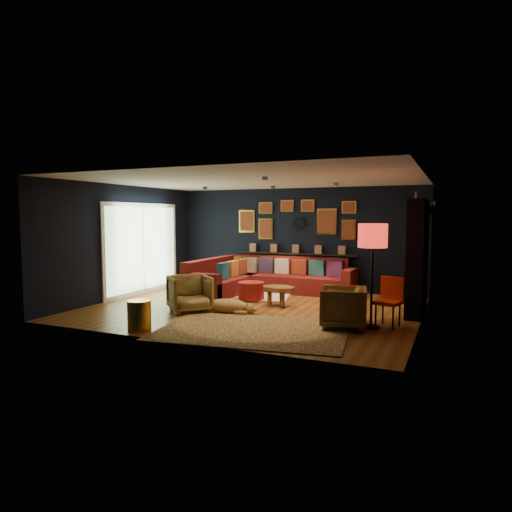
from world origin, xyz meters
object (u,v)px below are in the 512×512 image
at_px(pouf, 251,291).
at_px(armchair_right, 343,305).
at_px(dog, 228,303).
at_px(sectional, 260,280).
at_px(armchair_left, 190,292).
at_px(orange_chair, 390,297).
at_px(gold_stool, 139,315).
at_px(floor_lamp, 373,240).
at_px(coffee_table, 278,290).

relative_size(pouf, armchair_right, 0.76).
bearing_deg(dog, sectional, 90.57).
bearing_deg(armchair_left, dog, -33.08).
bearing_deg(sectional, orange_chair, -33.52).
height_order(gold_stool, floor_lamp, floor_lamp).
bearing_deg(floor_lamp, pouf, 152.98).
bearing_deg(coffee_table, sectional, 126.24).
relative_size(pouf, gold_stool, 1.20).
xyz_separation_m(armchair_left, dog, (0.75, 0.18, -0.20)).
relative_size(coffee_table, gold_stool, 1.83).
relative_size(floor_lamp, dog, 1.54).
relative_size(pouf, orange_chair, 0.69).
xyz_separation_m(orange_chair, dog, (-3.03, -0.18, -0.30)).
distance_m(pouf, dog, 1.42).
xyz_separation_m(armchair_right, gold_stool, (-3.08, -1.49, -0.14)).
bearing_deg(armchair_right, sectional, -146.10).
relative_size(pouf, floor_lamp, 0.33).
xyz_separation_m(sectional, armchair_right, (2.67, -2.67, 0.06)).
bearing_deg(gold_stool, pouf, 78.84).
distance_m(sectional, floor_lamp, 4.15).
height_order(armchair_left, gold_stool, armchair_left).
height_order(sectional, floor_lamp, floor_lamp).
height_order(pouf, dog, pouf).
height_order(pouf, armchair_right, armchair_right).
height_order(coffee_table, floor_lamp, floor_lamp).
xyz_separation_m(pouf, orange_chair, (3.17, -1.23, 0.28)).
distance_m(orange_chair, dog, 3.05).
bearing_deg(dog, armchair_left, -174.11).
bearing_deg(floor_lamp, gold_stool, -154.63).
xyz_separation_m(gold_stool, dog, (0.76, 1.74, -0.05)).
distance_m(coffee_table, gold_stool, 3.12).
bearing_deg(pouf, coffee_table, -24.72).
relative_size(sectional, dog, 2.98).
bearing_deg(sectional, pouf, -78.06).
bearing_deg(dog, orange_chair, -4.25).
bearing_deg(sectional, gold_stool, -95.60).
bearing_deg(armchair_right, armchair_left, -102.36).
relative_size(sectional, armchair_left, 4.30).
bearing_deg(dog, pouf, 87.92).
relative_size(armchair_left, gold_stool, 1.63).
relative_size(sectional, gold_stool, 7.00).
xyz_separation_m(sectional, orange_chair, (3.38, -2.24, 0.18)).
bearing_deg(armchair_right, pouf, -135.16).
relative_size(armchair_left, armchair_right, 1.03).
bearing_deg(gold_stool, sectional, 84.40).
distance_m(coffee_table, orange_chair, 2.53).
bearing_deg(armchair_right, gold_stool, -75.36).
distance_m(armchair_right, dog, 2.34).
relative_size(pouf, armchair_left, 0.74).
relative_size(armchair_left, floor_lamp, 0.45).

